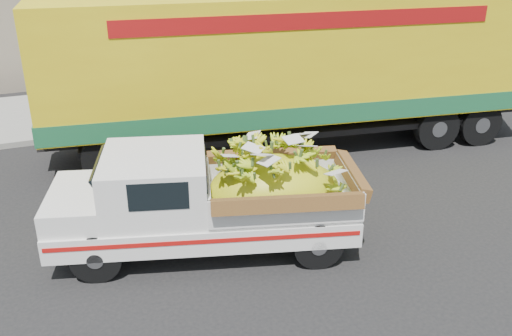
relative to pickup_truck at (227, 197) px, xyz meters
name	(u,v)px	position (x,y,z in m)	size (l,w,h in m)	color
ground	(317,242)	(1.54, -0.47, -0.97)	(100.00, 100.00, 0.00)	black
curb	(209,119)	(1.54, 6.42, -0.90)	(60.00, 0.25, 0.15)	gray
sidewalk	(190,99)	(1.54, 8.52, -0.90)	(60.00, 4.00, 0.14)	gray
pickup_truck	(227,197)	(0.00, 0.00, 0.00)	(5.46, 3.11, 1.81)	black
semi_trailer	(293,64)	(2.99, 3.97, 1.15)	(12.04, 3.97, 3.80)	black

